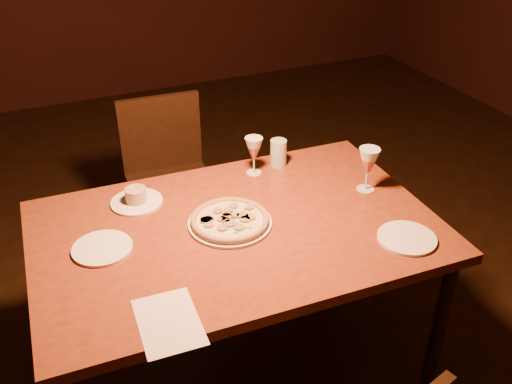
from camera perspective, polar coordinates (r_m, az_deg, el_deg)
name	(u,v)px	position (r m, az deg, el deg)	size (l,w,h in m)	color
dining_table	(237,242)	(2.04, -1.96, -4.99)	(1.43, 0.95, 0.75)	brown
chair_far	(169,174)	(2.90, -8.71, 1.78)	(0.43, 0.43, 0.85)	black
pizza_plate	(230,220)	(2.01, -2.63, -2.85)	(0.30, 0.30, 0.03)	white
ramekin_saucer	(136,198)	(2.17, -11.88, -0.64)	(0.19, 0.19, 0.06)	white
wine_glass_far	(254,156)	(2.29, -0.21, 3.64)	(0.07, 0.07, 0.16)	#B55F4B
wine_glass_right	(368,170)	(2.21, 11.11, 2.21)	(0.08, 0.08, 0.18)	#B55F4B
water_tumbler	(278,153)	(2.36, 2.25, 3.93)	(0.07, 0.07, 0.11)	#B5C0C5
side_plate_left	(102,248)	(1.96, -15.14, -5.44)	(0.20, 0.20, 0.01)	white
side_plate_near	(407,238)	(2.01, 14.86, -4.48)	(0.20, 0.20, 0.01)	white
menu_card	(169,322)	(1.66, -8.73, -12.72)	(0.17, 0.25, 0.00)	silver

